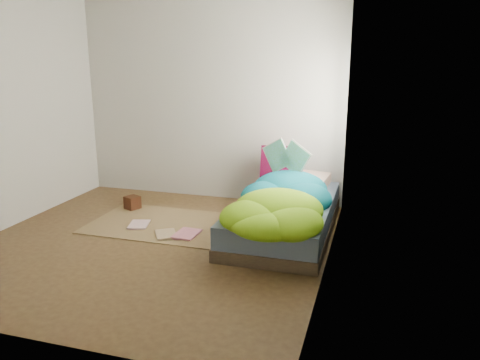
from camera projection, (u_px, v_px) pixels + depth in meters
name	position (u px, v px, depth m)	size (l,w,h in m)	color
ground	(152.00, 243.00, 4.76)	(3.50, 3.50, 0.00)	#442E1A
room_walls	(145.00, 81.00, 4.35)	(3.54, 3.54, 2.62)	beige
bed	(284.00, 217.00, 5.05)	(1.00, 2.00, 0.34)	#392C1F
duvet	(281.00, 192.00, 4.76)	(0.96, 1.84, 0.34)	#075F74
rug	(162.00, 224.00, 5.31)	(1.60, 1.10, 0.01)	brown
pillow_floral	(305.00, 180.00, 5.65)	(0.54, 0.34, 0.12)	beige
pillow_magenta	(280.00, 165.00, 5.69)	(0.45, 0.14, 0.45)	#480423
open_book	(286.00, 148.00, 5.31)	(0.51, 0.11, 0.31)	green
wooden_box	(132.00, 202.00, 5.81)	(0.16, 0.16, 0.16)	#34190B
floor_book_a	(130.00, 225.00, 5.23)	(0.21, 0.29, 0.02)	silver
floor_book_b	(176.00, 233.00, 4.97)	(0.24, 0.32, 0.03)	#C67281
floor_book_c	(156.00, 235.00, 4.91)	(0.21, 0.29, 0.02)	tan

